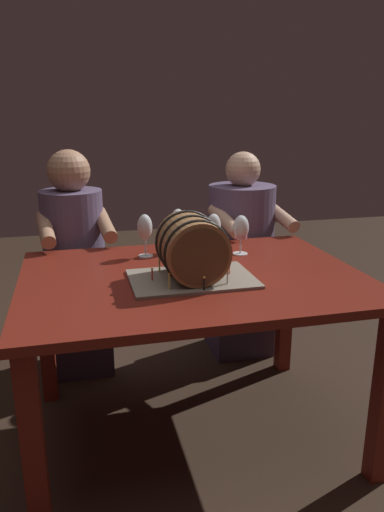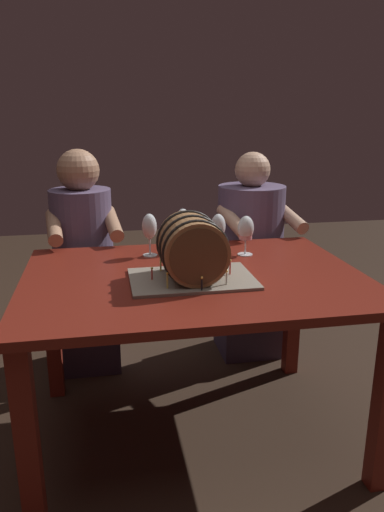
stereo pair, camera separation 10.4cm
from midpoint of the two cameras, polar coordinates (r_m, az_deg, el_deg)
ground_plane at (r=2.34m, az=-1.26°, el=-20.06°), size 8.00×8.00×0.00m
dining_table at (r=2.02m, az=-1.38°, el=-4.94°), size 1.38×1.01×0.76m
barrel_cake at (r=1.88m, az=-1.59°, el=0.64°), size 0.49×0.33×0.26m
wine_glass_rose at (r=2.24m, az=4.45°, el=3.13°), size 0.07×0.07×0.18m
wine_glass_empty at (r=2.21m, az=-6.92°, el=3.28°), size 0.07×0.07×0.20m
wine_glass_white at (r=2.23m, az=1.21°, el=3.31°), size 0.07×0.07×0.19m
wine_glass_amber at (r=2.28m, az=-2.98°, el=3.86°), size 0.07×0.07×0.21m
person_seated_left at (r=2.70m, az=-14.57°, el=-2.02°), size 0.39×0.49×1.22m
person_seated_right at (r=2.83m, az=4.69°, el=-0.43°), size 0.45×0.53×1.19m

